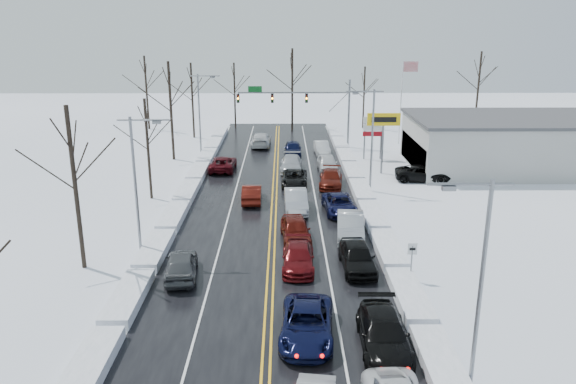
{
  "coord_description": "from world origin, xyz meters",
  "views": [
    {
      "loc": [
        0.79,
        -37.79,
        14.59
      ],
      "look_at": [
        1.12,
        1.57,
        2.5
      ],
      "focal_mm": 35.0,
      "sensor_mm": 36.0,
      "label": 1
    }
  ],
  "objects_px": {
    "tires_plus_sign": "(384,124)",
    "oncoming_car_0": "(252,202)",
    "dealership_building": "(511,143)",
    "traffic_signal_mast": "(306,101)",
    "flagpole": "(403,95)"
  },
  "relations": [
    {
      "from": "tires_plus_sign",
      "to": "flagpole",
      "type": "xyz_separation_m",
      "value": [
        4.67,
        14.01,
        0.93
      ]
    },
    {
      "from": "traffic_signal_mast",
      "to": "tires_plus_sign",
      "type": "height_order",
      "value": "traffic_signal_mast"
    },
    {
      "from": "traffic_signal_mast",
      "to": "tires_plus_sign",
      "type": "relative_size",
      "value": 2.21
    },
    {
      "from": "tires_plus_sign",
      "to": "flagpole",
      "type": "bearing_deg",
      "value": 71.56
    },
    {
      "from": "flagpole",
      "to": "oncoming_car_0",
      "type": "relative_size",
      "value": 2.23
    },
    {
      "from": "flagpole",
      "to": "oncoming_car_0",
      "type": "distance_m",
      "value": 29.22
    },
    {
      "from": "dealership_building",
      "to": "tires_plus_sign",
      "type": "bearing_deg",
      "value": -171.53
    },
    {
      "from": "dealership_building",
      "to": "oncoming_car_0",
      "type": "relative_size",
      "value": 4.55
    },
    {
      "from": "tires_plus_sign",
      "to": "oncoming_car_0",
      "type": "xyz_separation_m",
      "value": [
        -12.36,
        -8.99,
        -4.99
      ]
    },
    {
      "from": "traffic_signal_mast",
      "to": "oncoming_car_0",
      "type": "relative_size",
      "value": 2.96
    },
    {
      "from": "traffic_signal_mast",
      "to": "tires_plus_sign",
      "type": "distance_m",
      "value": 13.92
    },
    {
      "from": "tires_plus_sign",
      "to": "oncoming_car_0",
      "type": "height_order",
      "value": "tires_plus_sign"
    },
    {
      "from": "tires_plus_sign",
      "to": "dealership_building",
      "type": "bearing_deg",
      "value": 8.47
    },
    {
      "from": "traffic_signal_mast",
      "to": "oncoming_car_0",
      "type": "bearing_deg",
      "value": -104.19
    },
    {
      "from": "oncoming_car_0",
      "to": "tires_plus_sign",
      "type": "bearing_deg",
      "value": -145.11
    }
  ]
}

